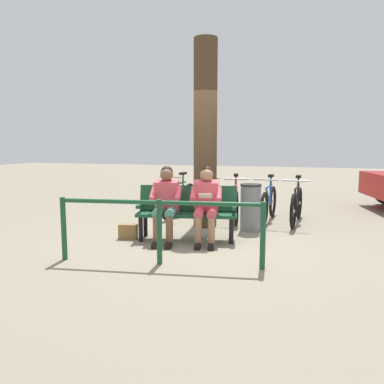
# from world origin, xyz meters

# --- Properties ---
(ground_plane) EXTENTS (40.00, 40.00, 0.00)m
(ground_plane) POSITION_xyz_m (0.00, 0.00, 0.00)
(ground_plane) COLOR gray
(bench) EXTENTS (1.66, 0.77, 0.87)m
(bench) POSITION_xyz_m (0.23, 0.02, 0.51)
(bench) COLOR #194C2D
(bench) RESTS_ON ground
(person_reading) EXTENTS (0.54, 0.81, 1.20)m
(person_reading) POSITION_xyz_m (-0.11, 0.12, 0.66)
(person_reading) COLOR #D84C59
(person_reading) RESTS_ON ground
(person_companion) EXTENTS (0.54, 0.81, 1.20)m
(person_companion) POSITION_xyz_m (0.52, 0.24, 0.66)
(person_companion) COLOR #D84C59
(person_companion) RESTS_ON ground
(handbag) EXTENTS (0.32, 0.19, 0.24)m
(handbag) POSITION_xyz_m (1.17, 0.28, 0.12)
(handbag) COLOR olive
(handbag) RESTS_ON ground
(tree_trunk) EXTENTS (0.43, 0.43, 3.44)m
(tree_trunk) POSITION_xyz_m (0.19, -0.99, 1.72)
(tree_trunk) COLOR #4C3823
(tree_trunk) RESTS_ON ground
(litter_bin) EXTENTS (0.38, 0.38, 0.84)m
(litter_bin) POSITION_xyz_m (-0.68, -0.88, 0.42)
(litter_bin) COLOR slate
(litter_bin) RESTS_ON ground
(bicycle_blue) EXTENTS (0.48, 1.68, 0.94)m
(bicycle_blue) POSITION_xyz_m (-1.47, -1.73, 0.36)
(bicycle_blue) COLOR black
(bicycle_blue) RESTS_ON ground
(bicycle_orange) EXTENTS (0.48, 1.68, 0.94)m
(bicycle_orange) POSITION_xyz_m (-0.93, -1.77, 0.36)
(bicycle_orange) COLOR black
(bicycle_orange) RESTS_ON ground
(bicycle_green) EXTENTS (0.51, 1.66, 0.94)m
(bicycle_green) POSITION_xyz_m (-0.26, -1.75, 0.36)
(bicycle_green) COLOR black
(bicycle_green) RESTS_ON ground
(bicycle_red) EXTENTS (0.48, 1.68, 0.94)m
(bicycle_red) POSITION_xyz_m (0.27, -1.74, 0.36)
(bicycle_red) COLOR black
(bicycle_red) RESTS_ON ground
(bicycle_silver) EXTENTS (0.48, 1.67, 0.94)m
(bicycle_silver) POSITION_xyz_m (0.98, -1.81, 0.36)
(bicycle_silver) COLOR black
(bicycle_silver) RESTS_ON ground
(railing_fence) EXTENTS (2.67, 0.44, 0.85)m
(railing_fence) POSITION_xyz_m (0.19, 1.36, 0.58)
(railing_fence) COLOR #194C2D
(railing_fence) RESTS_ON ground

